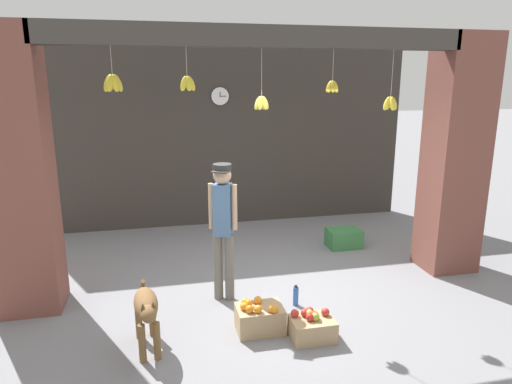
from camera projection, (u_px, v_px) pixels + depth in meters
ground_plane at (264, 295)px, 5.69m from camera, size 60.00×60.00×0.00m
shop_back_wall at (224, 137)px, 8.21m from camera, size 6.75×0.12×3.20m
shop_pillar_left at (18, 174)px, 5.01m from camera, size 0.70×0.60×3.20m
shop_pillar_right at (455, 157)px, 6.16m from camera, size 0.70×0.60×3.20m
storefront_awning at (261, 40)px, 5.07m from camera, size 4.85×0.26×0.96m
dog at (146, 309)px, 4.43m from camera, size 0.28×0.84×0.66m
shopkeeper at (223, 221)px, 5.36m from camera, size 0.32×0.30×1.68m
fruit_crate_oranges at (259, 318)px, 4.85m from camera, size 0.49×0.36×0.35m
fruit_crate_apples at (312, 327)px, 4.71m from camera, size 0.44×0.33×0.30m
produce_box_green at (344, 238)px, 7.28m from camera, size 0.52×0.37×0.29m
water_bottle at (296, 296)px, 5.41m from camera, size 0.07×0.07×0.25m
wall_clock at (220, 96)px, 7.95m from camera, size 0.32×0.03×0.32m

